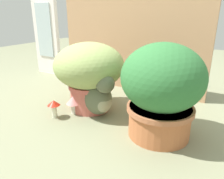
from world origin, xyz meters
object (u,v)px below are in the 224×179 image
grass_planter (89,71)px  mushroom_ornament_red (54,105)px  cat (97,96)px  leafy_planter (162,88)px  mushroom_ornament_pink (74,101)px

grass_planter → mushroom_ornament_red: grass_planter is taller
grass_planter → cat: 0.16m
leafy_planter → mushroom_ornament_pink: size_ratio=4.02×
cat → mushroom_ornament_pink: size_ratio=2.96×
leafy_planter → cat: bearing=174.7°
grass_planter → mushroom_ornament_red: bearing=-116.7°
grass_planter → mushroom_ornament_pink: bearing=-111.9°
leafy_planter → mushroom_ornament_red: bearing=-167.1°
grass_planter → mushroom_ornament_red: size_ratio=3.92×
leafy_planter → mushroom_ornament_red: (-0.61, -0.14, -0.18)m
leafy_planter → grass_planter: bearing=170.9°
cat → mushroom_ornament_red: bearing=-137.9°
leafy_planter → mushroom_ornament_pink: leafy_planter is taller
grass_planter → cat: grass_planter is taller
leafy_planter → mushroom_ornament_pink: (-0.54, -0.03, -0.17)m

